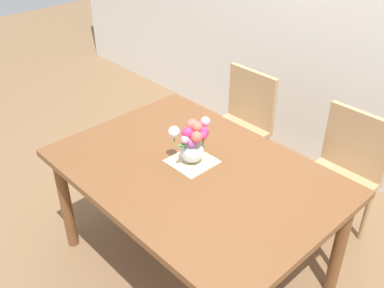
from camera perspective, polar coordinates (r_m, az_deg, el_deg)
ground_plane at (r=2.91m, az=0.28°, el=-15.28°), size 12.00×12.00×0.00m
dining_table at (r=2.45m, az=0.33°, el=-4.90°), size 1.54×1.08×0.75m
chair_left at (r=3.31m, az=6.30°, el=2.84°), size 0.42×0.42×0.90m
chair_right at (r=2.93m, az=18.84°, el=-3.32°), size 0.42×0.42×0.90m
placemat at (r=2.46m, az=0.00°, el=-2.27°), size 0.23×0.23×0.01m
flower_vase at (r=2.38m, az=0.04°, el=0.29°), size 0.20×0.24×0.24m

